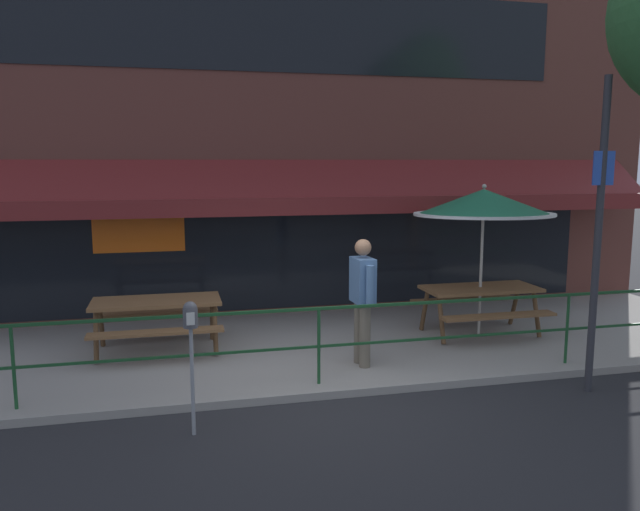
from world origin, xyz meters
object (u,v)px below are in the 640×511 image
picnic_table_centre (480,297)px  parking_meter_near (191,328)px  pedestrian_walking (363,295)px  patio_umbrella_centre (484,203)px  street_sign_pole (598,234)px  picnic_table_left (157,311)px

picnic_table_centre → parking_meter_near: (-4.54, -2.48, 0.44)m
picnic_table_centre → pedestrian_walking: pedestrian_walking is taller
patio_umbrella_centre → street_sign_pole: size_ratio=0.62×
pedestrian_walking → parking_meter_near: (-2.28, -1.48, 0.09)m
patio_umbrella_centre → parking_meter_near: bearing=-151.2°
picnic_table_centre → street_sign_pole: street_sign_pole is taller
street_sign_pole → pedestrian_walking: bearing=152.2°
patio_umbrella_centre → picnic_table_centre: bearing=-90.0°
picnic_table_centre → patio_umbrella_centre: (0.00, 0.01, 1.47)m
picnic_table_left → picnic_table_centre: (4.95, -0.24, 0.00)m
picnic_table_centre → parking_meter_near: 5.19m
picnic_table_left → street_sign_pole: (5.22, -2.57, 1.25)m
pedestrian_walking → street_sign_pole: size_ratio=0.45×
street_sign_pole → patio_umbrella_centre: bearing=96.6°
picnic_table_left → parking_meter_near: parking_meter_near is taller
picnic_table_centre → patio_umbrella_centre: bearing=90.0°
parking_meter_near → patio_umbrella_centre: bearing=28.8°
street_sign_pole → picnic_table_centre: bearing=96.6°
parking_meter_near → street_sign_pole: bearing=1.8°
picnic_table_left → pedestrian_walking: (2.69, -1.24, 0.35)m
picnic_table_left → patio_umbrella_centre: patio_umbrella_centre is taller
picnic_table_left → street_sign_pole: size_ratio=0.47×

